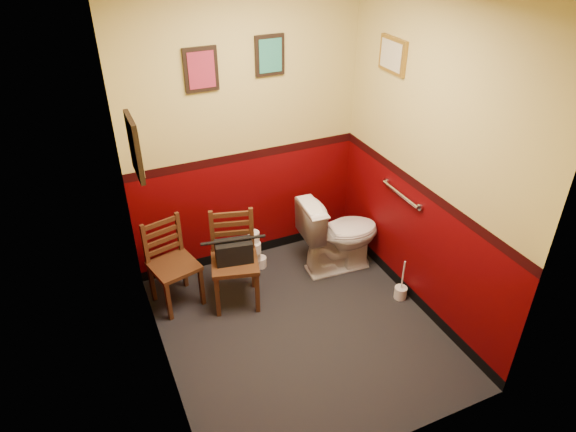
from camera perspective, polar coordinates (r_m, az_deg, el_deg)
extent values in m
cube|color=black|center=(4.47, 1.35, -12.53)|extent=(2.20, 2.40, 0.00)
cube|color=#4B0204|center=(4.66, -4.86, 9.33)|extent=(2.20, 0.00, 2.70)
cube|color=#4B0204|center=(2.81, 12.33, -8.21)|extent=(2.20, 0.00, 2.70)
cube|color=#4B0204|center=(3.39, -15.42, -1.04)|extent=(0.00, 2.40, 2.70)
cube|color=#4B0204|center=(4.20, 15.34, 5.67)|extent=(0.00, 2.40, 2.70)
cylinder|color=silver|center=(4.53, 12.38, 2.38)|extent=(0.03, 0.50, 0.03)
cylinder|color=silver|center=(4.38, 14.45, 0.94)|extent=(0.02, 0.06, 0.06)
cylinder|color=silver|center=(4.72, 10.86, 3.80)|extent=(0.02, 0.06, 0.06)
cube|color=black|center=(4.35, -9.65, 15.75)|extent=(0.28, 0.03, 0.36)
cube|color=maroon|center=(4.33, -9.59, 15.69)|extent=(0.22, 0.01, 0.30)
cube|color=black|center=(4.52, -2.05, 17.42)|extent=(0.26, 0.03, 0.34)
cube|color=#267C6B|center=(4.50, -1.96, 17.37)|extent=(0.20, 0.01, 0.28)
cube|color=black|center=(3.25, -16.70, 7.34)|extent=(0.03, 0.30, 0.38)
cube|color=#B8B490|center=(3.25, -16.40, 7.40)|extent=(0.01, 0.24, 0.31)
cube|color=olive|center=(4.40, 11.57, 17.11)|extent=(0.03, 0.34, 0.28)
cube|color=#B8B490|center=(4.39, 11.38, 17.10)|extent=(0.01, 0.28, 0.22)
imported|color=white|center=(4.94, 5.73, -2.03)|extent=(0.81, 0.49, 0.77)
cylinder|color=silver|center=(4.85, 12.39, -8.30)|extent=(0.11, 0.11, 0.11)
cylinder|color=silver|center=(4.73, 12.65, -6.53)|extent=(0.02, 0.02, 0.32)
cube|color=#472915|center=(4.59, -12.56, -5.44)|extent=(0.46, 0.46, 0.04)
cube|color=#472915|center=(4.55, -13.13, -9.19)|extent=(0.04, 0.04, 0.40)
cube|color=#472915|center=(4.78, -14.89, -7.11)|extent=(0.04, 0.04, 0.40)
cube|color=#472915|center=(4.65, -9.58, -7.68)|extent=(0.04, 0.04, 0.40)
cube|color=#472915|center=(4.88, -11.47, -5.73)|extent=(0.04, 0.04, 0.40)
cube|color=#472915|center=(4.55, -15.60, -3.12)|extent=(0.04, 0.04, 0.40)
cube|color=#472915|center=(4.65, -12.02, -1.75)|extent=(0.04, 0.04, 0.40)
cube|color=#472915|center=(4.66, -13.62, -3.57)|extent=(0.30, 0.10, 0.04)
cube|color=#472915|center=(4.61, -13.76, -2.66)|extent=(0.30, 0.10, 0.04)
cube|color=#472915|center=(4.56, -13.90, -1.73)|extent=(0.30, 0.10, 0.04)
cube|color=#472915|center=(4.51, -14.04, -0.78)|extent=(0.30, 0.10, 0.04)
cube|color=#472915|center=(4.50, -5.94, -5.15)|extent=(0.49, 0.49, 0.04)
cube|color=#472915|center=(4.50, -7.85, -8.83)|extent=(0.05, 0.05, 0.43)
cube|color=#472915|center=(4.77, -8.01, -6.15)|extent=(0.05, 0.05, 0.43)
cube|color=#472915|center=(4.51, -3.44, -8.45)|extent=(0.05, 0.05, 0.43)
cube|color=#472915|center=(4.77, -3.88, -5.80)|extent=(0.05, 0.05, 0.43)
cube|color=#472915|center=(4.52, -8.42, -1.82)|extent=(0.05, 0.04, 0.43)
cube|color=#472915|center=(4.53, -4.08, -1.45)|extent=(0.05, 0.04, 0.43)
cube|color=#472915|center=(4.59, -6.16, -2.88)|extent=(0.32, 0.11, 0.04)
cube|color=#472915|center=(4.53, -6.23, -1.89)|extent=(0.32, 0.11, 0.04)
cube|color=#472915|center=(4.48, -6.30, -0.87)|extent=(0.32, 0.11, 0.04)
cube|color=#472915|center=(4.43, -6.37, 0.17)|extent=(0.32, 0.11, 0.04)
cube|color=black|center=(4.43, -6.02, -3.94)|extent=(0.34, 0.21, 0.20)
cylinder|color=black|center=(4.36, -6.11, -2.68)|extent=(0.28, 0.08, 0.03)
cylinder|color=silver|center=(5.08, -4.41, -5.46)|extent=(0.12, 0.12, 0.11)
cylinder|color=silver|center=(5.11, -3.07, -5.11)|extent=(0.12, 0.12, 0.11)
cylinder|color=silver|center=(5.03, -3.74, -4.39)|extent=(0.12, 0.12, 0.11)
cylinder|color=silver|center=(4.95, -3.69, -3.53)|extent=(0.12, 0.12, 0.11)
cylinder|color=silver|center=(4.91, -3.86, -2.32)|extent=(0.12, 0.12, 0.11)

